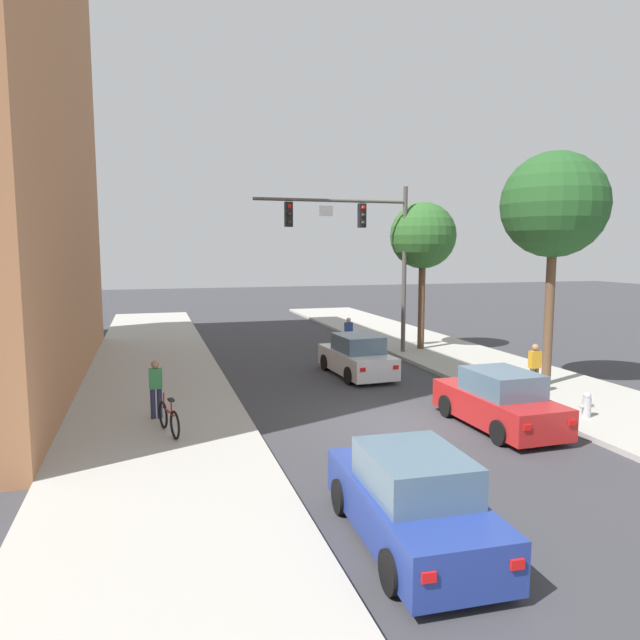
{
  "coord_description": "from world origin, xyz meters",
  "views": [
    {
      "loc": [
        -6.6,
        -14.71,
        4.84
      ],
      "look_at": [
        0.01,
        7.77,
        2.0
      ],
      "focal_mm": 32.72,
      "sensor_mm": 36.0,
      "label": 1
    }
  ],
  "objects": [
    {
      "name": "pedestrian_sidewalk_right_walker",
      "position": [
        5.39,
        1.24,
        1.06
      ],
      "size": [
        0.36,
        0.22,
        1.64
      ],
      "color": "brown",
      "rests_on": "sidewalk_right"
    },
    {
      "name": "car_lead_white",
      "position": [
        0.99,
        6.08,
        0.72
      ],
      "size": [
        1.98,
        4.31,
        1.6
      ],
      "color": "silver",
      "rests_on": "ground"
    },
    {
      "name": "pedestrian_crossing_road",
      "position": [
        2.41,
        11.13,
        0.91
      ],
      "size": [
        0.36,
        0.22,
        1.64
      ],
      "color": "#333338",
      "rests_on": "ground"
    },
    {
      "name": "street_tree_nearest",
      "position": [
        6.68,
        2.3,
        6.31
      ],
      "size": [
        3.57,
        3.57,
        7.99
      ],
      "color": "brown",
      "rests_on": "sidewalk_right"
    },
    {
      "name": "pedestrian_sidewalk_left_walker",
      "position": [
        -6.52,
        1.79,
        1.06
      ],
      "size": [
        0.36,
        0.22,
        1.64
      ],
      "color": "#232847",
      "rests_on": "sidewalk_left"
    },
    {
      "name": "sidewalk_left",
      "position": [
        -6.5,
        0.0,
        0.07
      ],
      "size": [
        5.0,
        60.0,
        0.15
      ],
      "primitive_type": "cube",
      "color": "#A8A59E",
      "rests_on": "ground"
    },
    {
      "name": "fire_hydrant",
      "position": [
        5.11,
        -1.5,
        0.51
      ],
      "size": [
        0.48,
        0.24,
        0.72
      ],
      "color": "#B2B2B7",
      "rests_on": "sidewalk_right"
    },
    {
      "name": "car_following_red",
      "position": [
        2.43,
        -1.24,
        0.72
      ],
      "size": [
        1.89,
        4.27,
        1.6
      ],
      "color": "#B21E1E",
      "rests_on": "ground"
    },
    {
      "name": "sidewalk_right",
      "position": [
        6.5,
        0.0,
        0.07
      ],
      "size": [
        5.0,
        60.0,
        0.15
      ],
      "primitive_type": "cube",
      "color": "#A8A59E",
      "rests_on": "ground"
    },
    {
      "name": "bicycle_leaning",
      "position": [
        -6.23,
        0.28,
        0.54
      ],
      "size": [
        0.49,
        1.73,
        0.98
      ],
      "color": "black",
      "rests_on": "sidewalk_left"
    },
    {
      "name": "traffic_signal_mast",
      "position": [
        2.6,
        9.76,
        5.36
      ],
      "size": [
        7.02,
        0.38,
        7.5
      ],
      "color": "#514C47",
      "rests_on": "sidewalk_right"
    },
    {
      "name": "car_third_blue",
      "position": [
        -2.58,
        -6.35,
        0.72
      ],
      "size": [
        1.96,
        4.3,
        1.6
      ],
      "color": "navy",
      "rests_on": "ground"
    },
    {
      "name": "ground_plane",
      "position": [
        0.0,
        0.0,
        0.0
      ],
      "size": [
        120.0,
        120.0,
        0.0
      ],
      "primitive_type": "plane",
      "color": "#38383D"
    },
    {
      "name": "street_tree_second",
      "position": [
        5.74,
        10.26,
        5.44
      ],
      "size": [
        3.08,
        3.08,
        6.88
      ],
      "color": "brown",
      "rests_on": "sidewalk_right"
    }
  ]
}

